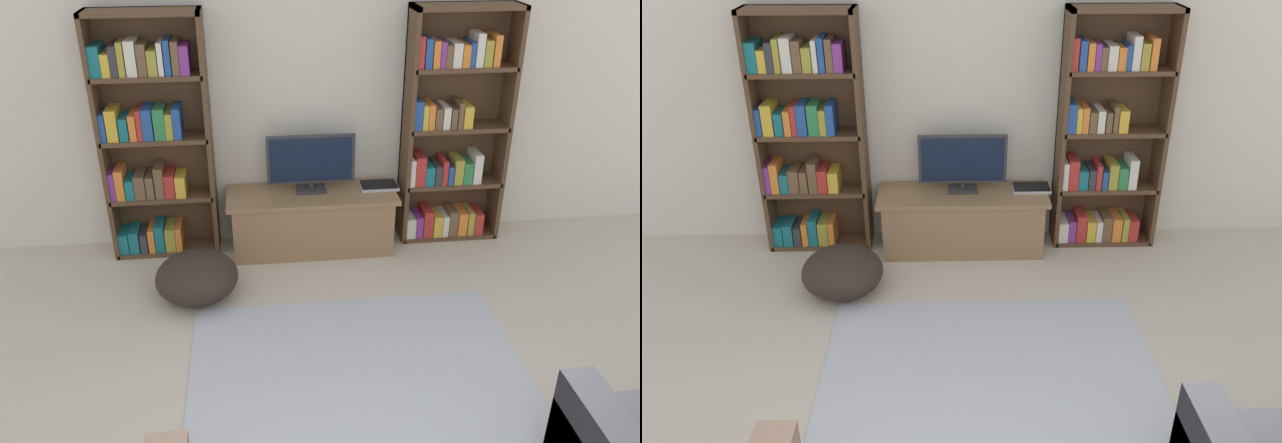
% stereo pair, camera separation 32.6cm
% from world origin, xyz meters
% --- Properties ---
extents(wall_back, '(8.80, 0.06, 2.60)m').
position_xyz_m(wall_back, '(0.00, 4.23, 1.30)').
color(wall_back, silver).
rests_on(wall_back, ground_plane).
extents(bookshelf_left, '(0.86, 0.30, 1.97)m').
position_xyz_m(bookshelf_left, '(-1.21, 4.05, 0.98)').
color(bookshelf_left, '#513823').
rests_on(bookshelf_left, ground_plane).
extents(bookshelf_right, '(0.86, 0.30, 1.97)m').
position_xyz_m(bookshelf_right, '(1.23, 4.05, 0.93)').
color(bookshelf_right, '#513823').
rests_on(bookshelf_right, ground_plane).
extents(tv_stand, '(1.40, 0.51, 0.51)m').
position_xyz_m(tv_stand, '(0.04, 3.92, 0.26)').
color(tv_stand, '#8E6B47').
rests_on(tv_stand, ground_plane).
extents(television, '(0.72, 0.16, 0.49)m').
position_xyz_m(television, '(0.04, 3.96, 0.77)').
color(television, '#2D2D33').
rests_on(television, tv_stand).
extents(laptop, '(0.32, 0.21, 0.03)m').
position_xyz_m(laptop, '(0.62, 3.98, 0.53)').
color(laptop, '#B7B7BC').
rests_on(laptop, tv_stand).
extents(area_rug, '(2.12, 1.82, 0.02)m').
position_xyz_m(area_rug, '(0.17, 2.16, 0.01)').
color(area_rug, '#B2B7C1').
rests_on(area_rug, ground_plane).
extents(beanbag_ottoman, '(0.61, 0.61, 0.35)m').
position_xyz_m(beanbag_ottoman, '(-0.88, 3.26, 0.17)').
color(beanbag_ottoman, '#2D231E').
rests_on(beanbag_ottoman, ground_plane).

